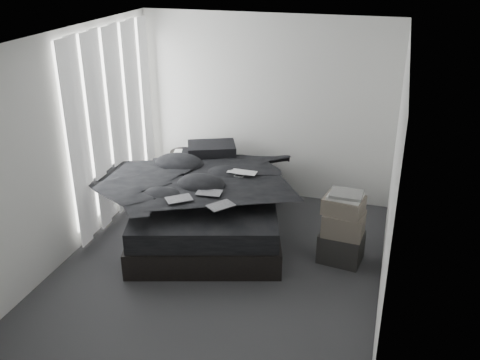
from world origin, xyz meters
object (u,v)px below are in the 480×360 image
(bed, at_px, (208,219))
(side_stand, at_px, (184,174))
(box_lower, at_px, (341,247))
(laptop, at_px, (241,168))

(bed, bearing_deg, side_stand, 110.71)
(side_stand, bearing_deg, box_lower, -25.06)
(side_stand, bearing_deg, bed, -52.67)
(side_stand, height_order, box_lower, side_stand)
(laptop, bearing_deg, bed, -154.50)
(bed, bearing_deg, laptop, 7.50)
(box_lower, bearing_deg, side_stand, 154.94)
(laptop, bearing_deg, box_lower, -15.66)
(bed, xyz_separation_m, laptop, (0.39, 0.18, 0.69))
(laptop, distance_m, side_stand, 1.40)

